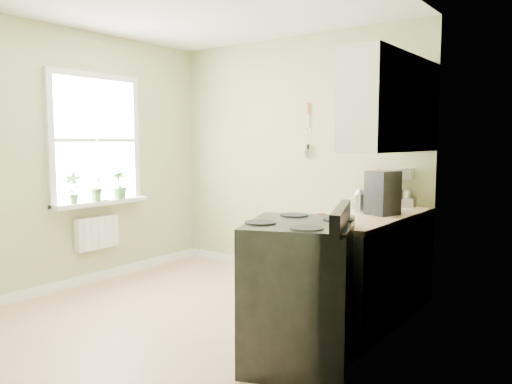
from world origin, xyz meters
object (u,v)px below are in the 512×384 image
Objects in this scene: kettle at (359,200)px; coffee_maker at (382,194)px; stove at (300,291)px; stand_mixer at (406,188)px.

coffee_maker reaches higher than kettle.
stove is 2.97× the size of coffee_maker.
stove is at bearing -83.60° from kettle.
coffee_maker is (0.24, -0.05, 0.08)m from kettle.
kettle is at bearing 96.40° from stove.
coffee_maker is at bearing 85.15° from stove.
kettle is at bearing -106.77° from stand_mixer.
stand_mixer is 0.69m from coffee_maker.
stand_mixer is (0.06, 1.86, 0.58)m from stove.
stove is at bearing -91.71° from stand_mixer.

